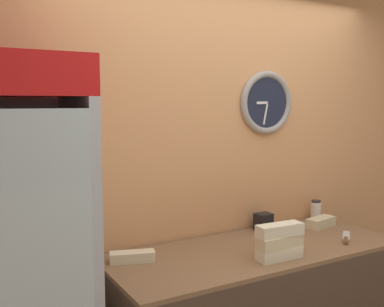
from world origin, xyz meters
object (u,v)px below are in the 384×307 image
sandwich_stack_middle (280,242)px  sandwich_flat_left (132,257)px  sandwich_stack_top (280,230)px  condiment_jar (316,210)px  beverage_cooler (17,252)px  sandwich_stack_bottom (279,253)px  napkin_dispenser (263,222)px  sandwich_flat_right (321,222)px  chefs_knife (346,239)px

sandwich_stack_middle → sandwich_flat_left: (-0.74, 0.37, -0.07)m
sandwich_stack_top → sandwich_stack_middle: bearing=180.0°
sandwich_stack_middle → condiment_jar: 0.96m
beverage_cooler → condiment_jar: beverage_cooler is taller
beverage_cooler → sandwich_stack_middle: bearing=-13.2°
sandwich_stack_bottom → sandwich_stack_top: size_ratio=0.99×
sandwich_stack_bottom → napkin_dispenser: size_ratio=2.32×
sandwich_flat_right → condiment_jar: bearing=55.7°
sandwich_stack_top → sandwich_flat_left: sandwich_stack_top is taller
beverage_cooler → sandwich_stack_middle: beverage_cooler is taller
sandwich_stack_top → sandwich_flat_right: bearing=27.3°
sandwich_stack_middle → chefs_knife: 0.62m
beverage_cooler → sandwich_stack_bottom: 1.39m
sandwich_stack_middle → sandwich_flat_right: bearing=27.3°
beverage_cooler → sandwich_stack_middle: (1.34, -0.32, -0.07)m
beverage_cooler → sandwich_stack_bottom: size_ratio=7.09×
sandwich_flat_left → sandwich_flat_right: sandwich_flat_right is taller
napkin_dispenser → sandwich_flat_right: bearing=-18.1°
sandwich_flat_right → napkin_dispenser: 0.43m
condiment_jar → napkin_dispenser: condiment_jar is taller
sandwich_stack_middle → napkin_dispenser: bearing=60.0°
sandwich_stack_middle → chefs_knife: (0.61, 0.06, -0.09)m
sandwich_flat_left → condiment_jar: size_ratio=1.75×
sandwich_flat_left → napkin_dispenser: 1.03m
sandwich_stack_top → napkin_dispenser: (0.28, 0.49, -0.11)m
sandwich_stack_middle → napkin_dispenser: 0.57m
sandwich_stack_bottom → sandwich_stack_top: (0.00, 0.00, 0.13)m
condiment_jar → sandwich_flat_right: bearing=-124.3°
beverage_cooler → sandwich_stack_middle: size_ratio=7.12×
condiment_jar → chefs_knife: bearing=-113.2°
sandwich_stack_middle → sandwich_stack_top: size_ratio=0.98×
beverage_cooler → sandwich_flat_left: size_ratio=7.52×
sandwich_stack_middle → chefs_knife: size_ratio=1.04×
beverage_cooler → sandwich_flat_right: 2.04m
sandwich_stack_top → sandwich_flat_right: 0.79m
napkin_dispenser → sandwich_stack_bottom: bearing=-120.0°
sandwich_stack_bottom → sandwich_flat_left: size_ratio=1.06×
sandwich_flat_right → beverage_cooler: bearing=-178.8°
sandwich_flat_left → beverage_cooler: bearing=-174.8°
chefs_knife → beverage_cooler: bearing=172.4°
chefs_knife → condiment_jar: condiment_jar is taller
sandwich_stack_top → beverage_cooler: bearing=166.8°
sandwich_stack_bottom → napkin_dispenser: 0.57m
beverage_cooler → sandwich_stack_bottom: bearing=-13.2°
sandwich_flat_left → sandwich_flat_right: (1.43, -0.01, 0.00)m
chefs_knife → napkin_dispenser: size_ratio=2.22×
chefs_knife → condiment_jar: bearing=66.8°
sandwich_stack_bottom → sandwich_stack_middle: sandwich_stack_middle is taller
sandwich_stack_bottom → sandwich_flat_left: sandwich_stack_bottom is taller
sandwich_flat_left → napkin_dispenser: (1.02, 0.12, 0.03)m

